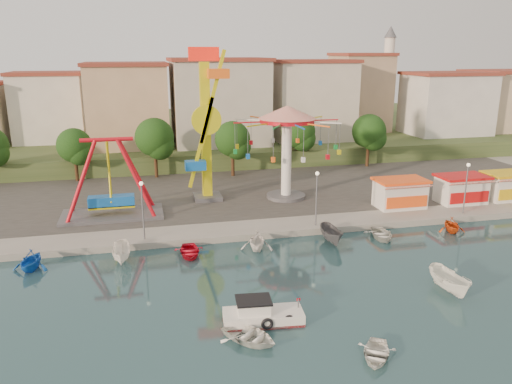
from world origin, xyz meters
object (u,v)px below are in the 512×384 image
object	(u,v)px
pirate_ship_ride	(110,180)
wave_swinger	(287,131)
rowboat_a	(250,336)
kamikaze_tower	(207,129)
skiff	(450,282)
cabin_motorboat	(261,316)

from	to	relation	value
pirate_ship_ride	wave_swinger	size ratio (longest dim) A/B	0.86
wave_swinger	rowboat_a	xyz separation A→B (m)	(-10.16, -26.69, -7.82)
pirate_ship_ride	wave_swinger	bearing A→B (deg)	6.87
kamikaze_tower	rowboat_a	world-z (taller)	kamikaze_tower
kamikaze_tower	skiff	bearing A→B (deg)	-61.44
pirate_ship_ride	kamikaze_tower	size ratio (longest dim) A/B	0.61
pirate_ship_ride	skiff	world-z (taller)	pirate_ship_ride
pirate_ship_ride	cabin_motorboat	xyz separation A→B (m)	(9.95, -22.47, -3.92)
kamikaze_tower	wave_swinger	world-z (taller)	kamikaze_tower
cabin_motorboat	rowboat_a	size ratio (longest dim) A/B	1.45
wave_swinger	rowboat_a	distance (m)	29.61
kamikaze_tower	cabin_motorboat	distance (m)	27.22
cabin_motorboat	skiff	size ratio (longest dim) A/B	1.23
cabin_motorboat	skiff	bearing A→B (deg)	9.36
pirate_ship_ride	skiff	bearing A→B (deg)	-41.99
rowboat_a	wave_swinger	bearing A→B (deg)	27.33
kamikaze_tower	cabin_motorboat	bearing A→B (deg)	-90.81
cabin_motorboat	wave_swinger	bearing A→B (deg)	75.81
wave_swinger	skiff	xyz separation A→B (m)	(5.05, -23.86, -7.38)
cabin_motorboat	kamikaze_tower	bearing A→B (deg)	94.92
rowboat_a	pirate_ship_ride	bearing A→B (deg)	67.93
wave_swinger	kamikaze_tower	bearing A→B (deg)	171.91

